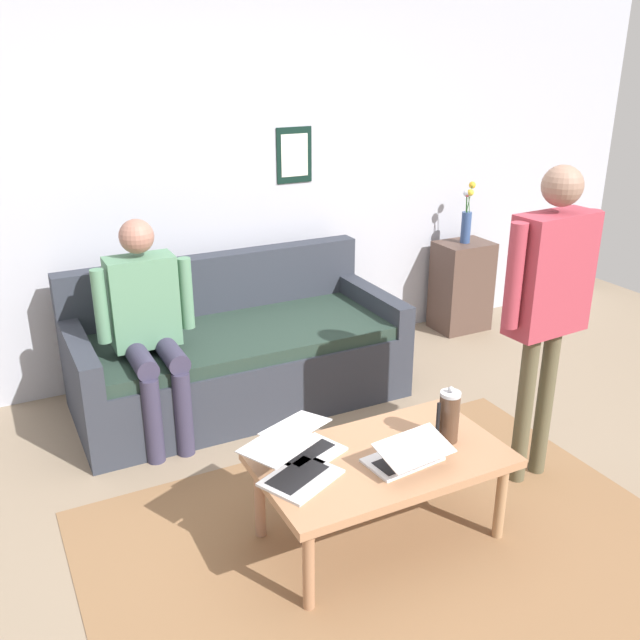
{
  "coord_description": "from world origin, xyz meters",
  "views": [
    {
      "loc": [
        1.61,
        2.28,
        2.14
      ],
      "look_at": [
        0.06,
        -0.77,
        0.8
      ],
      "focal_mm": 39.19,
      "sensor_mm": 36.0,
      "label": 1
    }
  ],
  "objects_px": {
    "laptop_right": "(293,466)",
    "person_seated": "(148,320)",
    "flower_vase": "(467,217)",
    "person_standing": "(549,289)",
    "laptop_center": "(305,444)",
    "coffee_table": "(381,464)",
    "french_press": "(449,416)",
    "side_shelf": "(461,286)",
    "laptop_left": "(407,455)",
    "couch": "(237,355)"
  },
  "relations": [
    {
      "from": "french_press",
      "to": "side_shelf",
      "type": "distance_m",
      "value": 2.55
    },
    {
      "from": "laptop_center",
      "to": "laptop_right",
      "type": "xyz_separation_m",
      "value": [
        0.12,
        0.14,
        0.01
      ]
    },
    {
      "from": "laptop_left",
      "to": "side_shelf",
      "type": "relative_size",
      "value": 0.5
    },
    {
      "from": "laptop_center",
      "to": "flower_vase",
      "type": "relative_size",
      "value": 0.8
    },
    {
      "from": "french_press",
      "to": "laptop_left",
      "type": "bearing_deg",
      "value": 15.69
    },
    {
      "from": "person_standing",
      "to": "laptop_left",
      "type": "bearing_deg",
      "value": 10.78
    },
    {
      "from": "laptop_right",
      "to": "person_standing",
      "type": "xyz_separation_m",
      "value": [
        -1.39,
        -0.03,
        0.57
      ]
    },
    {
      "from": "laptop_left",
      "to": "side_shelf",
      "type": "xyz_separation_m",
      "value": [
        -1.89,
        -2.04,
        -0.12
      ]
    },
    {
      "from": "laptop_center",
      "to": "laptop_left",
      "type": "bearing_deg",
      "value": 141.53
    },
    {
      "from": "side_shelf",
      "to": "laptop_right",
      "type": "bearing_deg",
      "value": 38.77
    },
    {
      "from": "laptop_right",
      "to": "person_seated",
      "type": "distance_m",
      "value": 1.39
    },
    {
      "from": "french_press",
      "to": "person_seated",
      "type": "xyz_separation_m",
      "value": [
        1.02,
        -1.41,
        0.17
      ]
    },
    {
      "from": "laptop_left",
      "to": "laptop_right",
      "type": "height_order",
      "value": "laptop_left"
    },
    {
      "from": "flower_vase",
      "to": "person_standing",
      "type": "relative_size",
      "value": 0.29
    },
    {
      "from": "couch",
      "to": "laptop_right",
      "type": "height_order",
      "value": "couch"
    },
    {
      "from": "person_seated",
      "to": "couch",
      "type": "bearing_deg",
      "value": -158.98
    },
    {
      "from": "couch",
      "to": "side_shelf",
      "type": "relative_size",
      "value": 2.84
    },
    {
      "from": "couch",
      "to": "laptop_right",
      "type": "bearing_deg",
      "value": 78.17
    },
    {
      "from": "couch",
      "to": "person_seated",
      "type": "height_order",
      "value": "person_seated"
    },
    {
      "from": "coffee_table",
      "to": "french_press",
      "type": "relative_size",
      "value": 4.04
    },
    {
      "from": "laptop_center",
      "to": "person_standing",
      "type": "bearing_deg",
      "value": 174.94
    },
    {
      "from": "coffee_table",
      "to": "side_shelf",
      "type": "distance_m",
      "value": 2.75
    },
    {
      "from": "couch",
      "to": "french_press",
      "type": "bearing_deg",
      "value": 104.75
    },
    {
      "from": "side_shelf",
      "to": "coffee_table",
      "type": "bearing_deg",
      "value": 44.85
    },
    {
      "from": "side_shelf",
      "to": "person_seated",
      "type": "bearing_deg",
      "value": 11.89
    },
    {
      "from": "person_seated",
      "to": "coffee_table",
      "type": "bearing_deg",
      "value": 116.13
    },
    {
      "from": "coffee_table",
      "to": "laptop_right",
      "type": "bearing_deg",
      "value": -5.18
    },
    {
      "from": "coffee_table",
      "to": "side_shelf",
      "type": "bearing_deg",
      "value": -135.15
    },
    {
      "from": "coffee_table",
      "to": "person_seated",
      "type": "height_order",
      "value": "person_seated"
    },
    {
      "from": "french_press",
      "to": "flower_vase",
      "type": "bearing_deg",
      "value": -129.34
    },
    {
      "from": "laptop_left",
      "to": "person_standing",
      "type": "xyz_separation_m",
      "value": [
        -0.91,
        -0.17,
        0.58
      ]
    },
    {
      "from": "laptop_right",
      "to": "flower_vase",
      "type": "xyz_separation_m",
      "value": [
        -2.37,
        -1.9,
        0.43
      ]
    },
    {
      "from": "flower_vase",
      "to": "couch",
      "type": "bearing_deg",
      "value": 9.05
    },
    {
      "from": "french_press",
      "to": "coffee_table",
      "type": "bearing_deg",
      "value": -4.02
    },
    {
      "from": "laptop_right",
      "to": "french_press",
      "type": "height_order",
      "value": "french_press"
    },
    {
      "from": "side_shelf",
      "to": "flower_vase",
      "type": "bearing_deg",
      "value": 92.26
    },
    {
      "from": "laptop_center",
      "to": "flower_vase",
      "type": "xyz_separation_m",
      "value": [
        -2.24,
        -1.76,
        0.44
      ]
    },
    {
      "from": "laptop_center",
      "to": "laptop_right",
      "type": "relative_size",
      "value": 0.84
    },
    {
      "from": "couch",
      "to": "french_press",
      "type": "distance_m",
      "value": 1.71
    },
    {
      "from": "coffee_table",
      "to": "person_seated",
      "type": "bearing_deg",
      "value": -63.87
    },
    {
      "from": "coffee_table",
      "to": "flower_vase",
      "type": "height_order",
      "value": "flower_vase"
    },
    {
      "from": "laptop_center",
      "to": "side_shelf",
      "type": "xyz_separation_m",
      "value": [
        -2.24,
        -1.76,
        -0.12
      ]
    },
    {
      "from": "laptop_right",
      "to": "person_seated",
      "type": "relative_size",
      "value": 0.35
    },
    {
      "from": "couch",
      "to": "laptop_center",
      "type": "distance_m",
      "value": 1.46
    },
    {
      "from": "laptop_right",
      "to": "couch",
      "type": "bearing_deg",
      "value": -101.83
    },
    {
      "from": "side_shelf",
      "to": "person_seated",
      "type": "distance_m",
      "value": 2.71
    },
    {
      "from": "laptop_right",
      "to": "person_standing",
      "type": "relative_size",
      "value": 0.27
    },
    {
      "from": "laptop_right",
      "to": "person_seated",
      "type": "bearing_deg",
      "value": -79.03
    },
    {
      "from": "laptop_left",
      "to": "french_press",
      "type": "distance_m",
      "value": 0.3
    },
    {
      "from": "coffee_table",
      "to": "french_press",
      "type": "bearing_deg",
      "value": 175.98
    }
  ]
}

